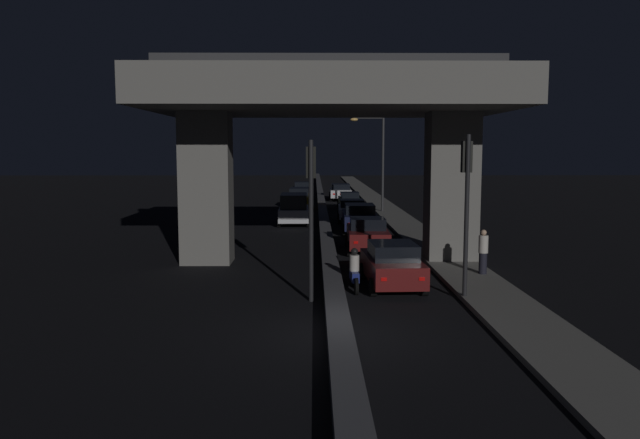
# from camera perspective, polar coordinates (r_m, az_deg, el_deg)

# --- Properties ---
(ground_plane) EXTENTS (200.00, 200.00, 0.00)m
(ground_plane) POSITION_cam_1_polar(r_m,az_deg,el_deg) (16.07, 1.71, -10.43)
(ground_plane) COLOR black
(median_divider) EXTENTS (0.63, 126.00, 0.40)m
(median_divider) POSITION_cam_1_polar(r_m,az_deg,el_deg) (50.57, 0.16, 1.33)
(median_divider) COLOR #4C4C51
(median_divider) RESTS_ON ground_plane
(sidewalk_right) EXTENTS (2.10, 126.00, 0.16)m
(sidewalk_right) POSITION_cam_1_polar(r_m,az_deg,el_deg) (43.96, 6.77, 0.37)
(sidewalk_right) COLOR slate
(sidewalk_right) RESTS_ON ground_plane
(elevated_overpass) EXTENTS (14.38, 9.10, 8.49)m
(elevated_overpass) POSITION_cam_1_polar(r_m,az_deg,el_deg) (25.62, 0.85, 9.93)
(elevated_overpass) COLOR slate
(elevated_overpass) RESTS_ON ground_plane
(traffic_light_left_of_median) EXTENTS (0.30, 0.49, 4.95)m
(traffic_light_left_of_median) POSITION_cam_1_polar(r_m,az_deg,el_deg) (18.97, -0.83, 2.53)
(traffic_light_left_of_median) COLOR black
(traffic_light_left_of_median) RESTS_ON ground_plane
(traffic_light_right_of_median) EXTENTS (0.30, 0.49, 5.11)m
(traffic_light_right_of_median) POSITION_cam_1_polar(r_m,az_deg,el_deg) (19.52, 13.24, 2.80)
(traffic_light_right_of_median) COLOR black
(traffic_light_right_of_median) RESTS_ON ground_plane
(street_lamp) EXTENTS (2.50, 0.32, 7.10)m
(street_lamp) POSITION_cam_1_polar(r_m,az_deg,el_deg) (46.06, 5.30, 5.89)
(street_lamp) COLOR #2D2D30
(street_lamp) RESTS_ON ground_plane
(car_dark_red_lead) EXTENTS (1.99, 4.16, 1.55)m
(car_dark_red_lead) POSITION_cam_1_polar(r_m,az_deg,el_deg) (21.31, 6.61, -4.11)
(car_dark_red_lead) COLOR #591414
(car_dark_red_lead) RESTS_ON ground_plane
(car_dark_red_second) EXTENTS (2.02, 4.36, 1.56)m
(car_dark_red_second) POSITION_cam_1_polar(r_m,az_deg,el_deg) (28.68, 4.35, -1.36)
(car_dark_red_second) COLOR #591414
(car_dark_red_second) RESTS_ON ground_plane
(car_dark_blue_third) EXTENTS (2.04, 4.64, 1.63)m
(car_dark_blue_third) POSITION_cam_1_polar(r_m,az_deg,el_deg) (35.21, 3.63, 0.16)
(car_dark_blue_third) COLOR #141938
(car_dark_blue_third) RESTS_ON ground_plane
(car_white_fourth) EXTENTS (1.94, 4.34, 1.44)m
(car_white_fourth) POSITION_cam_1_polar(r_m,az_deg,el_deg) (40.85, 2.93, 0.86)
(car_white_fourth) COLOR silver
(car_white_fourth) RESTS_ON ground_plane
(car_dark_green_fifth) EXTENTS (1.83, 4.04, 1.35)m
(car_dark_green_fifth) POSITION_cam_1_polar(r_m,az_deg,el_deg) (49.39, 2.70, 1.77)
(car_dark_green_fifth) COLOR black
(car_dark_green_fifth) RESTS_ON ground_plane
(car_white_sixth) EXTENTS (2.07, 4.47, 1.52)m
(car_white_sixth) POSITION_cam_1_polar(r_m,az_deg,el_deg) (58.09, 1.88, 2.57)
(car_white_sixth) COLOR silver
(car_white_sixth) RESTS_ON ground_plane
(car_white_lead_oncoming) EXTENTS (2.03, 4.29, 1.94)m
(car_white_lead_oncoming) POSITION_cam_1_polar(r_m,az_deg,el_deg) (38.92, -2.41, 1.00)
(car_white_lead_oncoming) COLOR silver
(car_white_lead_oncoming) RESTS_ON ground_plane
(car_taxi_yellow_second_oncoming) EXTENTS (2.00, 4.52, 1.66)m
(car_taxi_yellow_second_oncoming) POSITION_cam_1_polar(r_m,az_deg,el_deg) (49.80, -1.85, 2.02)
(car_taxi_yellow_second_oncoming) COLOR gold
(car_taxi_yellow_second_oncoming) RESTS_ON ground_plane
(car_dark_green_third_oncoming) EXTENTS (2.01, 4.15, 1.60)m
(car_dark_green_third_oncoming) POSITION_cam_1_polar(r_m,az_deg,el_deg) (59.84, -1.63, 2.69)
(car_dark_green_third_oncoming) COLOR black
(car_dark_green_third_oncoming) RESTS_ON ground_plane
(motorcycle_blue_filtering_near) EXTENTS (0.33, 1.89, 1.43)m
(motorcycle_blue_filtering_near) POSITION_cam_1_polar(r_m,az_deg,el_deg) (20.76, 3.16, -4.86)
(motorcycle_blue_filtering_near) COLOR black
(motorcycle_blue_filtering_near) RESTS_ON ground_plane
(pedestrian_on_sidewalk) EXTENTS (0.34, 0.34, 1.62)m
(pedestrian_on_sidewalk) POSITION_cam_1_polar(r_m,az_deg,el_deg) (23.39, 14.69, -2.87)
(pedestrian_on_sidewalk) COLOR black
(pedestrian_on_sidewalk) RESTS_ON sidewalk_right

